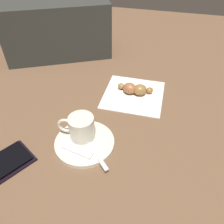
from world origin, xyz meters
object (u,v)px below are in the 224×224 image
Objects in this scene: croissant at (135,89)px; napkin at (133,94)px; sugar_packet at (77,150)px; espresso_cup at (81,127)px; teaspoon at (88,141)px; laptop_bag at (57,31)px; saucer at (85,143)px.

napkin is at bearing -25.18° from croissant.
croissant reaches higher than sugar_packet.
espresso_cup is 0.80× the size of teaspoon.
laptop_bag is (-0.42, -0.23, 0.08)m from sugar_packet.
napkin is at bearing 157.07° from espresso_cup.
laptop_bag is (-0.37, -0.22, 0.05)m from espresso_cup.
croissant reaches higher than saucer.
laptop_bag is at bearing -147.88° from teaspoon.
sugar_packet reaches higher than napkin.
sugar_packet is 0.26m from napkin.
napkin is (-0.24, 0.08, -0.01)m from sugar_packet.
teaspoon is at bearing -17.06° from croissant.
espresso_cup is at bearing 93.68° from laptop_bag.
sugar_packet is (0.03, -0.01, 0.00)m from teaspoon.
napkin is at bearing 161.03° from saucer.
saucer is 0.03m from sugar_packet.
saucer is 0.46m from laptop_bag.
sugar_packet is 0.42× the size of napkin.
croissant is at bearing 154.82° from napkin.
napkin is at bearing 123.51° from laptop_bag.
laptop_bag reaches higher than sugar_packet.
sugar_packet is 0.48m from laptop_bag.
espresso_cup is at bearing -140.85° from saucer.
sugar_packet is at bearing -9.11° from saucer.
laptop_bag is (-0.39, -0.23, 0.09)m from saucer.
laptop_bag is at bearing -118.49° from croissant.
laptop_bag is (-0.17, -0.31, 0.09)m from napkin.
teaspoon is 0.46m from laptop_bag.
teaspoon is at bearing 95.05° from saucer.
saucer is 0.38× the size of laptop_bag.
croissant is (-0.22, 0.08, 0.01)m from saucer.
saucer is at bearing -84.95° from teaspoon.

